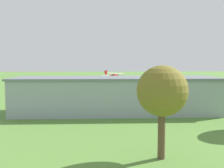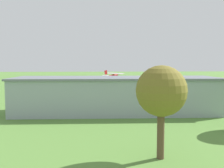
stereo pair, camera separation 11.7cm
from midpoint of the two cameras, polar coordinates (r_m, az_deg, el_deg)
ground_plane at (r=85.35m, az=-3.77°, el=-1.49°), size 400.00×400.00×0.00m
hangar at (r=47.01m, az=0.98°, el=-2.43°), size 37.27×12.46×6.55m
biplane at (r=84.62m, az=-0.04°, el=1.77°), size 7.31×7.95×3.78m
car_yellow at (r=60.18m, az=-19.88°, el=-3.54°), size 2.34×4.65×1.53m
person_crossing_taxiway at (r=65.78m, az=12.90°, el=-2.69°), size 0.52×0.52×1.65m
person_near_hangar_door at (r=66.11m, az=15.03°, el=-2.69°), size 0.54×0.54×1.68m
tree_behind_hangar_left at (r=24.31m, az=11.07°, el=-1.72°), size 4.80×4.80×8.87m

